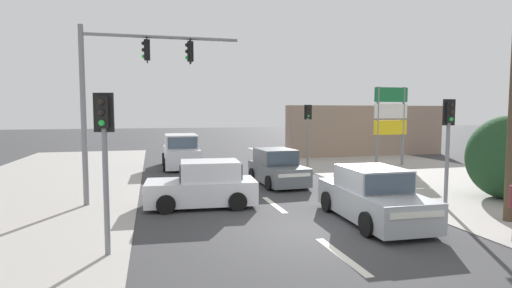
{
  "coord_description": "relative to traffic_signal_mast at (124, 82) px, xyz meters",
  "views": [
    {
      "loc": [
        -3.98,
        -9.78,
        3.15
      ],
      "look_at": [
        -0.37,
        4.0,
        2.0
      ],
      "focal_mm": 28.0,
      "sensor_mm": 36.0,
      "label": 1
    }
  ],
  "objects": [
    {
      "name": "pedestal_signal_right_kerb",
      "position": [
        10.13,
        -3.4,
        -1.73
      ],
      "size": [
        0.44,
        0.29,
        3.56
      ],
      "color": "slate",
      "rests_on": "ground"
    },
    {
      "name": "ground_plane",
      "position": [
        4.87,
        -4.46,
        -4.15
      ],
      "size": [
        140.0,
        140.0,
        0.0
      ],
      "primitive_type": "plane",
      "color": "#3A3A3D"
    },
    {
      "name": "shopfront_wall_far",
      "position": [
        15.87,
        11.54,
        -2.35
      ],
      "size": [
        12.0,
        1.0,
        3.6
      ],
      "primitive_type": "cube",
      "color": "gray",
      "rests_on": "ground"
    },
    {
      "name": "lane_dash_near",
      "position": [
        4.87,
        -6.46,
        -4.14
      ],
      "size": [
        0.2,
        2.4,
        0.01
      ],
      "primitive_type": "cube",
      "color": "silver",
      "rests_on": "ground"
    },
    {
      "name": "sedan_oncoming_mid",
      "position": [
        7.01,
        -4.13,
        -3.44
      ],
      "size": [
        2.02,
        4.3,
        1.56
      ],
      "color": "#A3A8AD",
      "rests_on": "ground"
    },
    {
      "name": "shopping_plaza_sign",
      "position": [
        14.39,
        6.32,
        -1.16
      ],
      "size": [
        2.1,
        0.16,
        4.6
      ],
      "color": "slate",
      "rests_on": "ground"
    },
    {
      "name": "kerb_left_verge",
      "position": [
        -3.63,
        -0.46,
        -4.13
      ],
      "size": [
        8.0,
        40.0,
        0.02
      ],
      "primitive_type": "cube",
      "color": "#A39E99",
      "rests_on": "ground"
    },
    {
      "name": "hatchback_receding_far",
      "position": [
        2.52,
        -1.11,
        -3.44
      ],
      "size": [
        3.74,
        1.99,
        1.53
      ],
      "color": "silver",
      "rests_on": "ground"
    },
    {
      "name": "lane_dash_mid",
      "position": [
        4.87,
        -1.46,
        -4.14
      ],
      "size": [
        0.2,
        2.4,
        0.01
      ],
      "primitive_type": "cube",
      "color": "silver",
      "rests_on": "ground"
    },
    {
      "name": "suv_oncoming_near",
      "position": [
        2.46,
        8.55,
        -3.26
      ],
      "size": [
        2.09,
        4.56,
        1.9
      ],
      "color": "silver",
      "rests_on": "ground"
    },
    {
      "name": "hatchback_crossing_left",
      "position": [
        6.14,
        2.21,
        -3.44
      ],
      "size": [
        1.94,
        3.72,
        1.53
      ],
      "color": "slate",
      "rests_on": "ground"
    },
    {
      "name": "lane_dash_far",
      "position": [
        4.87,
        3.54,
        -4.14
      ],
      "size": [
        0.2,
        2.4,
        0.01
      ],
      "primitive_type": "cube",
      "color": "silver",
      "rests_on": "ground"
    },
    {
      "name": "kerb_right_verge",
      "position": [
        13.87,
        -2.46,
        -4.13
      ],
      "size": [
        10.0,
        44.0,
        0.02
      ],
      "primitive_type": "cube",
      "color": "#A39E99",
      "rests_on": "ground"
    },
    {
      "name": "traffic_signal_mast",
      "position": [
        0.0,
        0.0,
        0.0
      ],
      "size": [
        5.29,
        0.46,
        6.0
      ],
      "color": "slate",
      "rests_on": "ground"
    },
    {
      "name": "pedestal_signal_left_kerb",
      "position": [
        -0.1,
        -5.17,
        -1.73
      ],
      "size": [
        0.43,
        0.31,
        3.56
      ],
      "color": "slate",
      "rests_on": "ground"
    },
    {
      "name": "pedestal_signal_far_median",
      "position": [
        9.59,
        7.21,
        -1.73
      ],
      "size": [
        0.44,
        0.3,
        3.56
      ],
      "color": "slate",
      "rests_on": "ground"
    }
  ]
}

